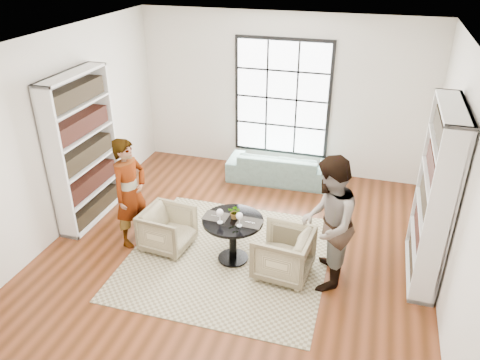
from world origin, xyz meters
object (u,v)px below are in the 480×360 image
(wine_glass_right, at_px, (239,216))
(armchair_right, at_px, (283,253))
(sofa, at_px, (279,167))
(person_left, at_px, (130,193))
(flower_centerpiece, at_px, (235,212))
(armchair_left, at_px, (168,229))
(pedestal_table, at_px, (233,231))
(wine_glass_left, at_px, (220,213))
(person_right, at_px, (328,224))

(wine_glass_right, bearing_deg, armchair_right, 2.20)
(sofa, distance_m, person_left, 3.13)
(flower_centerpiece, bearing_deg, wine_glass_right, -56.06)
(sofa, xyz_separation_m, armchair_left, (-1.11, -2.60, 0.03))
(pedestal_table, xyz_separation_m, armchair_right, (0.74, -0.10, -0.16))
(pedestal_table, xyz_separation_m, wine_glass_right, (0.13, -0.13, 0.33))
(wine_glass_left, bearing_deg, person_right, 0.79)
(armchair_right, relative_size, flower_centerpiece, 3.69)
(person_right, bearing_deg, person_left, -93.93)
(wine_glass_left, bearing_deg, wine_glass_right, -0.74)
(armchair_left, height_order, flower_centerpiece, flower_centerpiece)
(sofa, xyz_separation_m, wine_glass_left, (-0.24, -2.75, 0.55))
(armchair_right, bearing_deg, pedestal_table, -92.37)
(armchair_right, bearing_deg, flower_centerpiece, -95.83)
(wine_glass_left, bearing_deg, person_left, 174.03)
(armchair_right, height_order, flower_centerpiece, flower_centerpiece)
(armchair_left, relative_size, person_left, 0.41)
(sofa, height_order, person_right, person_right)
(armchair_left, bearing_deg, wine_glass_left, -94.09)
(person_left, xyz_separation_m, wine_glass_right, (1.70, -0.15, -0.01))
(pedestal_table, xyz_separation_m, sofa, (0.09, 2.62, -0.21))
(pedestal_table, relative_size, wine_glass_right, 4.09)
(wine_glass_left, bearing_deg, sofa, 85.10)
(sofa, relative_size, armchair_right, 2.58)
(armchair_right, bearing_deg, person_left, -87.59)
(armchair_left, bearing_deg, flower_centerpiece, -83.45)
(pedestal_table, height_order, person_left, person_left)
(pedestal_table, distance_m, armchair_left, 1.03)
(armchair_right, bearing_deg, person_right, 95.61)
(sofa, height_order, flower_centerpiece, flower_centerpiece)
(wine_glass_left, distance_m, wine_glass_right, 0.28)
(pedestal_table, relative_size, armchair_right, 1.14)
(sofa, bearing_deg, armchair_right, 101.25)
(person_left, relative_size, wine_glass_left, 7.90)
(wine_glass_right, bearing_deg, person_right, 1.16)
(armchair_left, relative_size, person_right, 0.38)
(pedestal_table, relative_size, sofa, 0.44)
(armchair_right, distance_m, flower_centerpiece, 0.86)
(sofa, relative_size, wine_glass_right, 9.26)
(person_left, bearing_deg, pedestal_table, -76.05)
(person_left, bearing_deg, armchair_right, -78.34)
(person_right, bearing_deg, wine_glass_right, -90.20)
(pedestal_table, bearing_deg, person_right, -4.60)
(armchair_right, distance_m, person_right, 0.79)
(sofa, bearing_deg, armchair_left, 64.74)
(person_left, xyz_separation_m, person_right, (2.86, -0.13, 0.07))
(sofa, bearing_deg, wine_glass_left, 82.93)
(pedestal_table, bearing_deg, wine_glass_left, -138.96)
(sofa, height_order, wine_glass_left, wine_glass_left)
(wine_glass_left, bearing_deg, pedestal_table, 41.04)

